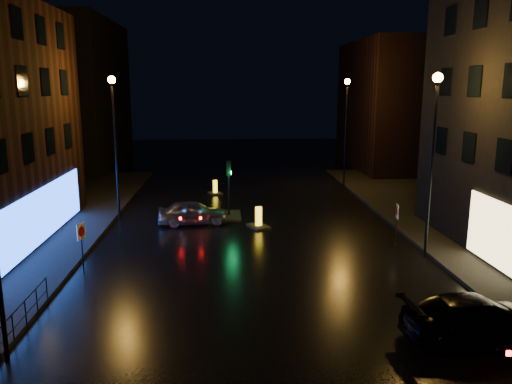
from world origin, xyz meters
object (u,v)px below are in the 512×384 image
Objects in this scene: bollard_far at (215,191)px; silver_hatchback at (193,212)px; dark_sedan at (478,318)px; traffic_signal at (229,209)px; road_sign_left at (81,236)px; bollard_near at (259,223)px; road_sign_right at (397,215)px.

silver_hatchback is at bearing -120.60° from bollard_far.
traffic_signal is at bearing 21.57° from dark_sedan.
road_sign_left is at bearing -131.90° from bollard_far.
silver_hatchback is 3.86m from bollard_near.
silver_hatchback is 1.89× the size of road_sign_right.
silver_hatchback is 8.52m from road_sign_left.
bollard_far is (-2.57, 9.17, -0.04)m from bollard_near.
dark_sedan is 14.42m from bollard_near.
bollard_near is at bearing -97.03° from bollard_far.
traffic_signal is 1.61× the size of road_sign_left.
bollard_near is 0.75× the size of road_sign_left.
silver_hatchback is at bearing -143.69° from traffic_signal.
traffic_signal is at bearing -104.62° from bollard_far.
road_sign_left is at bearing 143.73° from silver_hatchback.
traffic_signal is 1.63× the size of road_sign_right.
dark_sedan is (9.65, -14.10, 0.01)m from silver_hatchback.
bollard_far is at bearing 16.64° from dark_sedan.
traffic_signal is 6.74m from bollard_far.
bollard_near is at bearing -110.70° from silver_hatchback.
bollard_near is at bearing -56.98° from traffic_signal.
traffic_signal reaches higher than bollard_near.
silver_hatchback is (-2.08, -1.53, 0.18)m from traffic_signal.
dark_sedan reaches higher than bollard_near.
bollard_near is at bearing -20.21° from road_sign_right.
silver_hatchback is at bearing 141.69° from bollard_near.
traffic_signal is 2.99m from bollard_near.
silver_hatchback is 11.35m from road_sign_right.
road_sign_left is at bearing 19.86° from road_sign_right.
silver_hatchback is 1.88× the size of road_sign_left.
bollard_far is at bearing -44.97° from road_sign_right.
bollard_near is at bearing 58.90° from road_sign_left.
road_sign_left is (-7.97, -6.35, 1.34)m from bollard_near.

